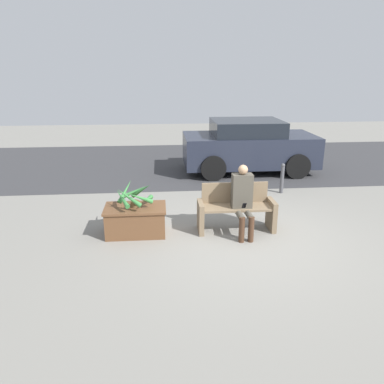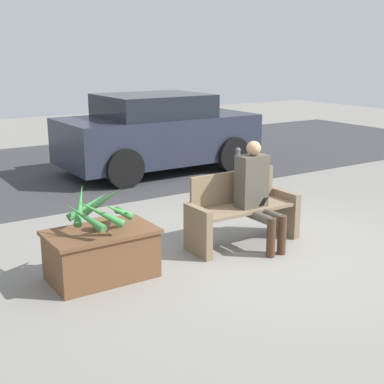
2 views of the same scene
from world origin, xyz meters
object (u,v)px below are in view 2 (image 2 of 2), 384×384
at_px(planter_box, 102,252).
at_px(bench, 241,211).
at_px(potted_plant, 100,210).
at_px(parked_car, 157,133).
at_px(bollard_post, 237,168).
at_px(person_seated, 257,191).

bearing_deg(planter_box, bench, 1.12).
distance_m(planter_box, potted_plant, 0.46).
bearing_deg(potted_plant, planter_box, 85.91).
relative_size(planter_box, parked_car, 0.29).
xyz_separation_m(bench, planter_box, (-1.88, -0.04, -0.13)).
bearing_deg(potted_plant, bollard_post, 31.65).
distance_m(parked_car, bollard_post, 2.18).
bearing_deg(person_seated, potted_plant, 175.93).
bearing_deg(parked_car, potted_plant, -126.03).
xyz_separation_m(bench, potted_plant, (-1.88, -0.04, 0.33)).
relative_size(planter_box, bollard_post, 1.49).
height_order(bench, person_seated, person_seated).
distance_m(planter_box, parked_car, 5.26).
height_order(parked_car, bollard_post, parked_car).
distance_m(potted_plant, bollard_post, 4.07).
bearing_deg(bench, bollard_post, 53.09).
xyz_separation_m(potted_plant, bollard_post, (3.45, 2.13, -0.35)).
height_order(potted_plant, parked_car, parked_car).
distance_m(bench, parked_car, 4.38).
relative_size(bench, parked_car, 0.38).
distance_m(person_seated, potted_plant, 1.97).
height_order(person_seated, bollard_post, person_seated).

